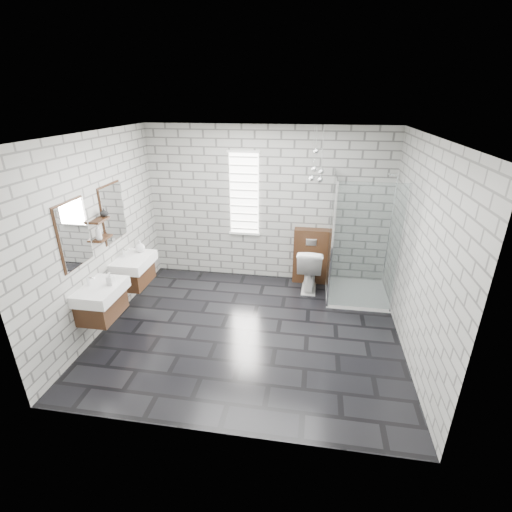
% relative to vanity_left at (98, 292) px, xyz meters
% --- Properties ---
extents(floor, '(4.20, 3.60, 0.02)m').
position_rel_vanity_left_xyz_m(floor, '(1.91, 0.54, -0.77)').
color(floor, black).
rests_on(floor, ground).
extents(ceiling, '(4.20, 3.60, 0.02)m').
position_rel_vanity_left_xyz_m(ceiling, '(1.91, 0.54, 1.95)').
color(ceiling, white).
rests_on(ceiling, wall_back).
extents(wall_back, '(4.20, 0.02, 2.70)m').
position_rel_vanity_left_xyz_m(wall_back, '(1.91, 2.35, 0.59)').
color(wall_back, '#A6A7A1').
rests_on(wall_back, floor).
extents(wall_front, '(4.20, 0.02, 2.70)m').
position_rel_vanity_left_xyz_m(wall_front, '(1.91, -1.27, 0.59)').
color(wall_front, '#A6A7A1').
rests_on(wall_front, floor).
extents(wall_left, '(0.02, 3.60, 2.70)m').
position_rel_vanity_left_xyz_m(wall_left, '(-0.20, 0.54, 0.59)').
color(wall_left, '#A6A7A1').
rests_on(wall_left, floor).
extents(wall_right, '(0.02, 3.60, 2.70)m').
position_rel_vanity_left_xyz_m(wall_right, '(4.02, 0.54, 0.59)').
color(wall_right, '#A6A7A1').
rests_on(wall_right, floor).
extents(vanity_left, '(0.47, 0.70, 1.57)m').
position_rel_vanity_left_xyz_m(vanity_left, '(0.00, 0.00, 0.00)').
color(vanity_left, '#402513').
rests_on(vanity_left, wall_left).
extents(vanity_right, '(0.47, 0.70, 1.57)m').
position_rel_vanity_left_xyz_m(vanity_right, '(0.00, 0.94, 0.00)').
color(vanity_right, '#402513').
rests_on(vanity_right, wall_left).
extents(shelf_lower, '(0.14, 0.30, 0.03)m').
position_rel_vanity_left_xyz_m(shelf_lower, '(-0.12, 0.49, 0.56)').
color(shelf_lower, '#402513').
rests_on(shelf_lower, wall_left).
extents(shelf_upper, '(0.14, 0.30, 0.03)m').
position_rel_vanity_left_xyz_m(shelf_upper, '(-0.12, 0.49, 0.82)').
color(shelf_upper, '#402513').
rests_on(shelf_upper, wall_left).
extents(window, '(0.56, 0.05, 1.48)m').
position_rel_vanity_left_xyz_m(window, '(1.51, 2.33, 0.79)').
color(window, white).
rests_on(window, wall_back).
extents(cistern_panel, '(0.60, 0.20, 1.00)m').
position_rel_vanity_left_xyz_m(cistern_panel, '(2.71, 2.24, -0.26)').
color(cistern_panel, '#402513').
rests_on(cistern_panel, floor).
extents(flush_plate, '(0.18, 0.01, 0.12)m').
position_rel_vanity_left_xyz_m(flush_plate, '(2.71, 2.14, 0.04)').
color(flush_plate, silver).
rests_on(flush_plate, cistern_panel).
extents(shower_enclosure, '(1.00, 1.00, 2.03)m').
position_rel_vanity_left_xyz_m(shower_enclosure, '(3.41, 1.73, -0.25)').
color(shower_enclosure, white).
rests_on(shower_enclosure, floor).
extents(pendant_cluster, '(0.23, 0.23, 0.80)m').
position_rel_vanity_left_xyz_m(pendant_cluster, '(2.72, 1.92, 1.33)').
color(pendant_cluster, silver).
rests_on(pendant_cluster, ceiling).
extents(toilet, '(0.44, 0.76, 0.76)m').
position_rel_vanity_left_xyz_m(toilet, '(2.71, 1.99, -0.37)').
color(toilet, white).
rests_on(toilet, floor).
extents(soap_bottle_a, '(0.08, 0.08, 0.18)m').
position_rel_vanity_left_xyz_m(soap_bottle_a, '(0.16, 0.07, 0.18)').
color(soap_bottle_a, '#B2B2B2').
rests_on(soap_bottle_a, vanity_left).
extents(soap_bottle_b, '(0.18, 0.18, 0.19)m').
position_rel_vanity_left_xyz_m(soap_bottle_b, '(0.05, 1.17, 0.19)').
color(soap_bottle_b, '#B2B2B2').
rests_on(soap_bottle_b, vanity_right).
extents(soap_bottle_c, '(0.09, 0.09, 0.21)m').
position_rel_vanity_left_xyz_m(soap_bottle_c, '(-0.11, 0.40, 0.68)').
color(soap_bottle_c, '#B2B2B2').
rests_on(soap_bottle_c, shelf_lower).
extents(vase, '(0.11, 0.11, 0.11)m').
position_rel_vanity_left_xyz_m(vase, '(-0.11, 0.61, 0.89)').
color(vase, '#B2B2B2').
rests_on(vase, shelf_upper).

